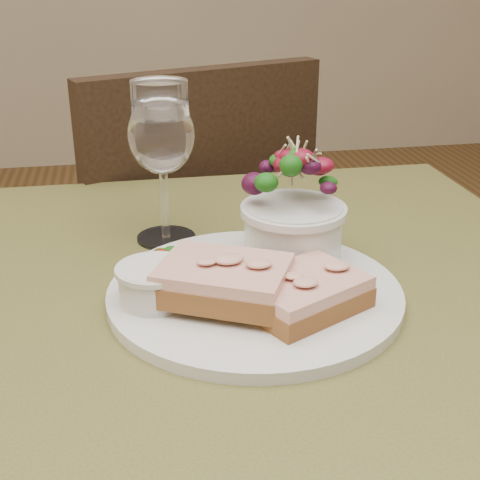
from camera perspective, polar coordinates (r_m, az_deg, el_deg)
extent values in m
cube|color=#46431E|center=(0.67, -1.34, -6.92)|extent=(0.80, 0.80, 0.04)
cylinder|color=black|center=(1.24, 12.30, -12.41)|extent=(0.05, 0.05, 0.71)
cube|color=black|center=(1.38, -6.39, -3.26)|extent=(0.54, 0.54, 0.04)
cube|color=black|center=(1.13, -2.91, 3.13)|extent=(0.41, 0.18, 0.45)
cube|color=black|center=(1.50, -6.00, -10.98)|extent=(0.46, 0.46, 0.45)
cylinder|color=silver|center=(0.67, 1.27, -4.57)|extent=(0.29, 0.29, 0.01)
cube|color=#532F16|center=(0.63, 5.44, -4.98)|extent=(0.13, 0.12, 0.02)
cube|color=#FDEEBF|center=(0.62, 5.49, -3.72)|extent=(0.13, 0.12, 0.01)
cube|color=#532F16|center=(0.63, -1.39, -3.92)|extent=(0.15, 0.13, 0.02)
cube|color=#FDEEBF|center=(0.62, -1.41, -2.58)|extent=(0.14, 0.13, 0.01)
cylinder|color=beige|center=(0.64, -7.30, -3.72)|extent=(0.07, 0.07, 0.04)
cylinder|color=brown|center=(0.63, -7.37, -2.51)|extent=(0.06, 0.06, 0.01)
cylinder|color=silver|center=(0.72, 4.53, 0.69)|extent=(0.10, 0.10, 0.06)
ellipsoid|color=#0C390A|center=(0.70, 4.67, 4.94)|extent=(0.09, 0.09, 0.06)
ellipsoid|color=#0C390A|center=(0.71, -5.59, -1.58)|extent=(0.04, 0.04, 0.01)
sphere|color=#921D08|center=(0.70, -6.74, -1.64)|extent=(0.02, 0.02, 0.02)
cylinder|color=white|center=(0.81, -6.31, 0.20)|extent=(0.07, 0.07, 0.00)
cylinder|color=white|center=(0.79, -6.46, 3.33)|extent=(0.01, 0.01, 0.09)
ellipsoid|color=white|center=(0.77, -6.73, 8.95)|extent=(0.08, 0.08, 0.09)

